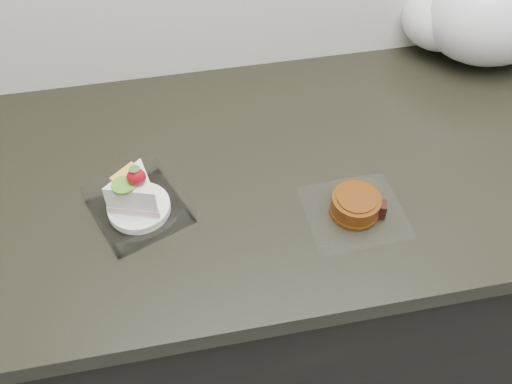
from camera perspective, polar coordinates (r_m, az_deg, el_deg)
The scene contains 4 objects.
counter at distance 1.44m, azimuth 5.29°, elevation -9.18°, with size 2.04×0.64×0.90m.
cake_tray at distance 0.99m, azimuth -11.78°, elevation -0.83°, with size 0.19×0.19×0.12m.
mooncake_wrap at distance 0.99m, azimuth 9.99°, elevation -1.42°, with size 0.17×0.16×0.04m.
plastic_bag at distance 1.36m, azimuth 22.06°, elevation 16.55°, with size 0.38×0.30×0.29m.
Camera 1 is at (-0.27, 0.98, 1.67)m, focal length 40.00 mm.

